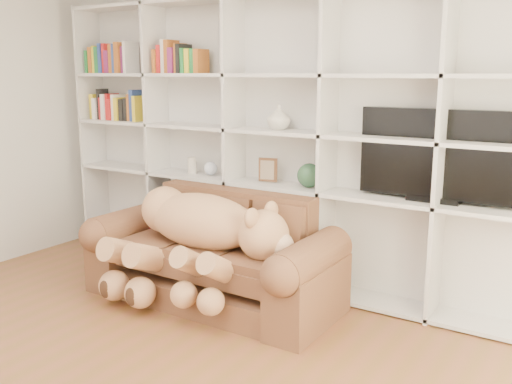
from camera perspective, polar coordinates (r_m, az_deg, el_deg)
The scene contains 12 objects.
wall_back at distance 4.84m, azimuth 3.51°, elevation 6.84°, with size 5.00×0.02×2.70m, color silver.
bookshelf at distance 4.85m, azimuth 0.21°, elevation 6.35°, with size 4.43×0.35×2.40m.
sofa at distance 4.53m, azimuth -4.16°, elevation -6.91°, with size 2.00×0.86×0.84m.
teddy_bear at distance 4.35m, azimuth -6.02°, elevation -4.15°, with size 1.43×0.80×0.83m.
throw_pillow at distance 4.90m, azimuth -8.56°, elevation -2.20°, with size 0.33×0.11×0.33m, color #580F15.
tv at distance 4.24m, azimuth 17.69°, elevation 3.43°, with size 1.12×0.18×0.66m.
picture_frame at distance 4.77m, azimuth 1.20°, elevation 2.24°, with size 0.16×0.03×0.20m, color #51311B.
green_vase at distance 4.58m, azimuth 5.35°, elevation 1.66°, with size 0.20×0.20×0.20m, color #2A5335.
figurine_tall at distance 5.24m, azimuth -6.46°, elevation 2.67°, with size 0.08×0.08×0.15m, color beige.
figurine_short at distance 5.24m, azimuth -6.30°, elevation 2.48°, with size 0.07×0.07×0.12m, color beige.
snow_globe at distance 5.11m, azimuth -4.56°, elevation 2.36°, with size 0.12×0.12×0.12m, color silver.
shelf_vase at distance 4.67m, azimuth 2.29°, elevation 7.47°, with size 0.19×0.19×0.20m, color beige.
Camera 1 is at (2.35, -1.71, 1.77)m, focal length 40.00 mm.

